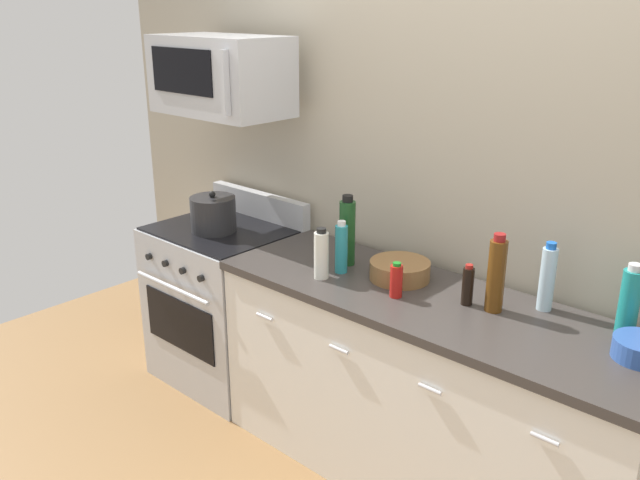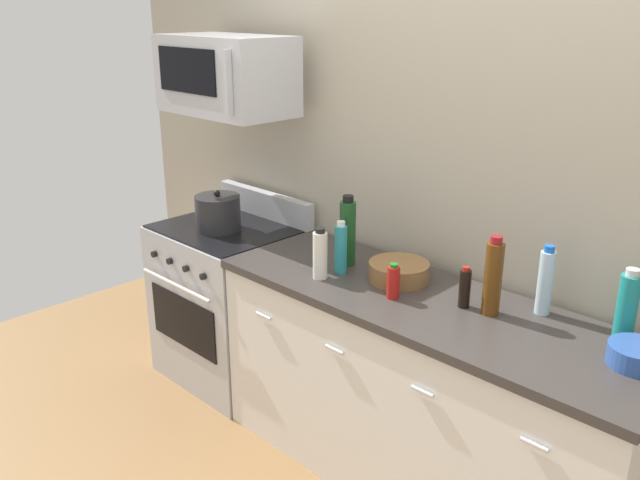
{
  "view_description": "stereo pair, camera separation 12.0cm",
  "coord_description": "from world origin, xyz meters",
  "px_view_note": "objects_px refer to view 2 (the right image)",
  "views": [
    {
      "loc": [
        1.4,
        -2.23,
        2.11
      ],
      "look_at": [
        -0.58,
        -0.05,
        1.06
      ],
      "focal_mm": 37.54,
      "sensor_mm": 36.0,
      "label": 1
    },
    {
      "loc": [
        1.49,
        -2.15,
        2.11
      ],
      "look_at": [
        -0.58,
        -0.05,
        1.06
      ],
      "focal_mm": 37.54,
      "sensor_mm": 36.0,
      "label": 2
    }
  ],
  "objects_px": {
    "bowl_blue_mixing": "(637,355)",
    "stockpot": "(218,213)",
    "range_oven": "(230,301)",
    "bottle_vinegar_white": "(320,255)",
    "bottle_wine_green": "(348,232)",
    "bottle_sparkling_teal": "(627,307)",
    "bottle_dish_soap": "(341,248)",
    "bowl_wooden_salad": "(399,271)",
    "microwave": "(226,75)",
    "bottle_water_clear": "(545,282)",
    "bottle_soy_sauce_dark": "(465,288)",
    "bottle_wine_amber": "(493,277)",
    "bottle_hot_sauce_red": "(393,282)"
  },
  "relations": [
    {
      "from": "stockpot",
      "to": "bottle_soy_sauce_dark",
      "type": "bearing_deg",
      "value": 3.98
    },
    {
      "from": "bowl_blue_mixing",
      "to": "stockpot",
      "type": "height_order",
      "value": "stockpot"
    },
    {
      "from": "bottle_dish_soap",
      "to": "bottle_vinegar_white",
      "type": "xyz_separation_m",
      "value": [
        -0.02,
        -0.11,
        -0.0
      ]
    },
    {
      "from": "bottle_dish_soap",
      "to": "stockpot",
      "type": "height_order",
      "value": "bottle_dish_soap"
    },
    {
      "from": "bottle_wine_green",
      "to": "bottle_hot_sauce_red",
      "type": "height_order",
      "value": "bottle_wine_green"
    },
    {
      "from": "bottle_dish_soap",
      "to": "bowl_wooden_salad",
      "type": "bearing_deg",
      "value": 24.85
    },
    {
      "from": "bottle_vinegar_white",
      "to": "microwave",
      "type": "bearing_deg",
      "value": 167.75
    },
    {
      "from": "microwave",
      "to": "bottle_wine_green",
      "type": "relative_size",
      "value": 2.18
    },
    {
      "from": "range_oven",
      "to": "bottle_vinegar_white",
      "type": "bearing_deg",
      "value": -9.44
    },
    {
      "from": "bottle_dish_soap",
      "to": "bottle_water_clear",
      "type": "height_order",
      "value": "bottle_water_clear"
    },
    {
      "from": "bottle_wine_green",
      "to": "bottle_sparkling_teal",
      "type": "bearing_deg",
      "value": 6.82
    },
    {
      "from": "range_oven",
      "to": "bottle_soy_sauce_dark",
      "type": "height_order",
      "value": "bottle_soy_sauce_dark"
    },
    {
      "from": "bottle_water_clear",
      "to": "bowl_wooden_salad",
      "type": "bearing_deg",
      "value": -167.36
    },
    {
      "from": "bottle_soy_sauce_dark",
      "to": "bottle_wine_green",
      "type": "xyz_separation_m",
      "value": [
        -0.66,
        0.01,
        0.08
      ]
    },
    {
      "from": "bottle_wine_green",
      "to": "bowl_wooden_salad",
      "type": "height_order",
      "value": "bottle_wine_green"
    },
    {
      "from": "bottle_sparkling_teal",
      "to": "bottle_water_clear",
      "type": "relative_size",
      "value": 0.99
    },
    {
      "from": "bottle_vinegar_white",
      "to": "bottle_sparkling_teal",
      "type": "bearing_deg",
      "value": 16.5
    },
    {
      "from": "bottle_vinegar_white",
      "to": "bottle_soy_sauce_dark",
      "type": "bearing_deg",
      "value": 17.31
    },
    {
      "from": "bottle_water_clear",
      "to": "bottle_soy_sauce_dark",
      "type": "bearing_deg",
      "value": -146.42
    },
    {
      "from": "bowl_blue_mixing",
      "to": "stockpot",
      "type": "bearing_deg",
      "value": -176.81
    },
    {
      "from": "bottle_dish_soap",
      "to": "bowl_blue_mixing",
      "type": "xyz_separation_m",
      "value": [
        1.31,
        0.1,
        -0.08
      ]
    },
    {
      "from": "microwave",
      "to": "bottle_water_clear",
      "type": "distance_m",
      "value": 1.92
    },
    {
      "from": "bottle_water_clear",
      "to": "stockpot",
      "type": "distance_m",
      "value": 1.8
    },
    {
      "from": "microwave",
      "to": "bowl_wooden_salad",
      "type": "xyz_separation_m",
      "value": [
        1.15,
        0.04,
        -0.78
      ]
    },
    {
      "from": "bowl_wooden_salad",
      "to": "bottle_wine_green",
      "type": "bearing_deg",
      "value": -176.49
    },
    {
      "from": "bottle_sparkling_teal",
      "to": "stockpot",
      "type": "distance_m",
      "value": 2.12
    },
    {
      "from": "bottle_soy_sauce_dark",
      "to": "bowl_wooden_salad",
      "type": "xyz_separation_m",
      "value": [
        -0.37,
        0.03,
        -0.04
      ]
    },
    {
      "from": "bottle_vinegar_white",
      "to": "bottle_wine_green",
      "type": "distance_m",
      "value": 0.22
    },
    {
      "from": "bottle_dish_soap",
      "to": "bottle_soy_sauce_dark",
      "type": "xyz_separation_m",
      "value": [
        0.62,
        0.08,
        -0.03
      ]
    },
    {
      "from": "bottle_vinegar_white",
      "to": "stockpot",
      "type": "xyz_separation_m",
      "value": [
        -0.88,
        0.09,
        -0.02
      ]
    },
    {
      "from": "bottle_wine_amber",
      "to": "bowl_blue_mixing",
      "type": "relative_size",
      "value": 1.65
    },
    {
      "from": "bottle_hot_sauce_red",
      "to": "bottle_soy_sauce_dark",
      "type": "bearing_deg",
      "value": 27.26
    },
    {
      "from": "bottle_dish_soap",
      "to": "bottle_soy_sauce_dark",
      "type": "distance_m",
      "value": 0.62
    },
    {
      "from": "range_oven",
      "to": "bottle_wine_green",
      "type": "bearing_deg",
      "value": 4.42
    },
    {
      "from": "bowl_blue_mixing",
      "to": "stockpot",
      "type": "xyz_separation_m",
      "value": [
        -2.21,
        -0.12,
        0.06
      ]
    },
    {
      "from": "bottle_soy_sauce_dark",
      "to": "bottle_water_clear",
      "type": "bearing_deg",
      "value": 33.58
    },
    {
      "from": "microwave",
      "to": "bottle_dish_soap",
      "type": "xyz_separation_m",
      "value": [
        0.9,
        -0.08,
        -0.71
      ]
    },
    {
      "from": "bottle_wine_amber",
      "to": "bottle_soy_sauce_dark",
      "type": "bearing_deg",
      "value": -169.01
    },
    {
      "from": "bottle_wine_amber",
      "to": "bowl_wooden_salad",
      "type": "distance_m",
      "value": 0.49
    },
    {
      "from": "bottle_wine_green",
      "to": "bowl_blue_mixing",
      "type": "relative_size",
      "value": 1.71
    },
    {
      "from": "bottle_vinegar_white",
      "to": "bottle_wine_amber",
      "type": "relative_size",
      "value": 0.72
    },
    {
      "from": "bottle_wine_amber",
      "to": "bottle_wine_green",
      "type": "height_order",
      "value": "bottle_wine_green"
    },
    {
      "from": "range_oven",
      "to": "bottle_vinegar_white",
      "type": "relative_size",
      "value": 4.47
    },
    {
      "from": "bottle_vinegar_white",
      "to": "bowl_blue_mixing",
      "type": "xyz_separation_m",
      "value": [
        1.33,
        0.22,
        -0.07
      ]
    },
    {
      "from": "bottle_sparkling_teal",
      "to": "bottle_hot_sauce_red",
      "type": "xyz_separation_m",
      "value": [
        -0.85,
        -0.3,
        -0.06
      ]
    },
    {
      "from": "bottle_soy_sauce_dark",
      "to": "bottle_sparkling_teal",
      "type": "bearing_deg",
      "value": 15.61
    },
    {
      "from": "microwave",
      "to": "bottle_vinegar_white",
      "type": "bearing_deg",
      "value": -12.25
    },
    {
      "from": "bottle_vinegar_white",
      "to": "stockpot",
      "type": "bearing_deg",
      "value": 173.96
    },
    {
      "from": "bowl_wooden_salad",
      "to": "bottle_hot_sauce_red",
      "type": "bearing_deg",
      "value": -58.9
    },
    {
      "from": "bowl_blue_mixing",
      "to": "stockpot",
      "type": "relative_size",
      "value": 0.81
    }
  ]
}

